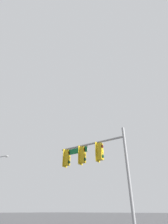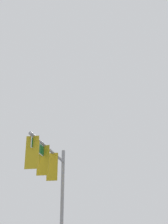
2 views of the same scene
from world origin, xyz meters
name	(u,v)px [view 1 (image 1 of 2)]	position (x,y,z in m)	size (l,w,h in m)	color
signal_pole_near	(92,158)	(-5.92, -6.97, 4.43)	(5.08, 0.78, 6.00)	gray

